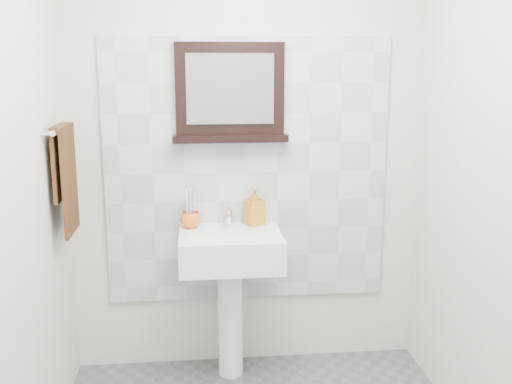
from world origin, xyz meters
TOP-DOWN VIEW (x-y plane):
  - back_wall at (0.00, 1.10)m, footprint 2.00×0.01m
  - front_wall at (0.00, -1.10)m, footprint 2.00×0.01m
  - left_wall at (-1.00, 0.00)m, footprint 0.01×2.20m
  - splashback at (0.00, 1.09)m, footprint 1.60×0.02m
  - pedestal_sink at (-0.12, 0.87)m, footprint 0.55×0.44m
  - toothbrush_cup at (-0.33, 0.99)m, footprint 0.12×0.12m
  - toothbrushes at (-0.33, 0.99)m, footprint 0.05×0.04m
  - soap_dispenser at (0.03, 1.02)m, footprint 0.13×0.13m
  - framed_mirror at (-0.10, 1.06)m, footprint 0.63×0.11m
  - towel_bar at (-0.95, 0.78)m, footprint 0.07×0.40m
  - hand_towel at (-0.94, 0.78)m, footprint 0.06×0.30m

SIDE VIEW (x-z plane):
  - pedestal_sink at x=-0.12m, z-range 0.20..1.16m
  - toothbrush_cup at x=-0.33m, z-range 0.86..0.95m
  - soap_dispenser at x=0.03m, z-range 0.86..1.07m
  - toothbrushes at x=-0.33m, z-range 0.88..1.09m
  - splashback at x=0.00m, z-range 0.40..1.90m
  - hand_towel at x=-0.94m, z-range 0.95..1.50m
  - back_wall at x=0.00m, z-range 0.00..2.50m
  - front_wall at x=0.00m, z-range 0.00..2.50m
  - left_wall at x=-1.00m, z-range 0.00..2.50m
  - towel_bar at x=-0.95m, z-range 1.43..1.45m
  - framed_mirror at x=-0.10m, z-range 1.32..1.85m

